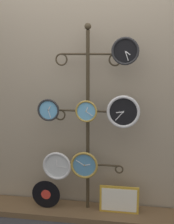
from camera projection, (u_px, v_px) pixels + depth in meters
name	position (u px, v px, depth m)	size (l,w,h in m)	color
shop_wall	(90.00, 80.00, 3.22)	(4.40, 0.04, 2.80)	gray
low_shelf	(87.00, 212.00, 3.28)	(2.20, 0.36, 0.06)	brown
display_stand	(88.00, 151.00, 3.21)	(0.74, 0.37, 1.96)	#382D1E
clock_top_right	(125.00, 51.00, 2.87)	(0.26, 0.04, 0.26)	black
clock_middle_left	(48.00, 110.00, 3.10)	(0.22, 0.04, 0.22)	#60A8DB
clock_middle_center	(86.00, 111.00, 3.03)	(0.22, 0.04, 0.22)	#60A8DB
clock_middle_right	(123.00, 112.00, 2.97)	(0.32, 0.04, 0.32)	black
clock_bottom_left	(57.00, 166.00, 3.19)	(0.30, 0.04, 0.30)	silver
clock_bottom_center	(84.00, 165.00, 3.14)	(0.28, 0.04, 0.28)	#4C84B2
vinyl_record	(46.00, 194.00, 3.29)	(0.30, 0.01, 0.30)	black
picture_frame	(119.00, 200.00, 3.19)	(0.40, 0.02, 0.29)	gold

